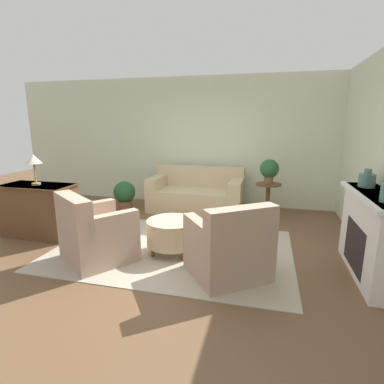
{
  "coord_description": "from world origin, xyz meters",
  "views": [
    {
      "loc": [
        1.28,
        -3.89,
        1.8
      ],
      "look_at": [
        0.15,
        0.55,
        0.75
      ],
      "focal_mm": 28.0,
      "sensor_mm": 36.0,
      "label": 1
    }
  ],
  "objects_px": {
    "armchair_right": "(229,248)",
    "ottoman_table": "(172,232)",
    "potted_plant_floor": "(125,194)",
    "table_lamp": "(33,161)",
    "potted_plant_on_side_table": "(269,170)",
    "vase_mantel_near": "(367,180)",
    "couch": "(196,195)",
    "side_table": "(268,195)",
    "dresser": "(39,209)",
    "armchair_left": "(95,235)"
  },
  "relations": [
    {
      "from": "couch",
      "to": "armchair_right",
      "type": "bearing_deg",
      "value": -68.83
    },
    {
      "from": "side_table",
      "to": "potted_plant_floor",
      "type": "distance_m",
      "value": 2.94
    },
    {
      "from": "potted_plant_floor",
      "to": "ottoman_table",
      "type": "bearing_deg",
      "value": -47.86
    },
    {
      "from": "couch",
      "to": "potted_plant_floor",
      "type": "distance_m",
      "value": 1.52
    },
    {
      "from": "armchair_left",
      "to": "couch",
      "type": "bearing_deg",
      "value": 74.4
    },
    {
      "from": "armchair_left",
      "to": "side_table",
      "type": "xyz_separation_m",
      "value": [
        2.21,
        2.49,
        0.1
      ]
    },
    {
      "from": "ottoman_table",
      "to": "potted_plant_floor",
      "type": "height_order",
      "value": "potted_plant_floor"
    },
    {
      "from": "dresser",
      "to": "potted_plant_floor",
      "type": "xyz_separation_m",
      "value": [
        0.67,
        1.68,
        -0.1
      ]
    },
    {
      "from": "ottoman_table",
      "to": "table_lamp",
      "type": "relative_size",
      "value": 1.47
    },
    {
      "from": "couch",
      "to": "vase_mantel_near",
      "type": "height_order",
      "value": "vase_mantel_near"
    },
    {
      "from": "side_table",
      "to": "vase_mantel_near",
      "type": "height_order",
      "value": "vase_mantel_near"
    },
    {
      "from": "armchair_left",
      "to": "table_lamp",
      "type": "bearing_deg",
      "value": 155.98
    },
    {
      "from": "armchair_right",
      "to": "vase_mantel_near",
      "type": "bearing_deg",
      "value": 27.15
    },
    {
      "from": "potted_plant_on_side_table",
      "to": "armchair_left",
      "type": "bearing_deg",
      "value": -131.55
    },
    {
      "from": "armchair_right",
      "to": "ottoman_table",
      "type": "xyz_separation_m",
      "value": [
        -0.87,
        0.49,
        -0.05
      ]
    },
    {
      "from": "armchair_right",
      "to": "vase_mantel_near",
      "type": "distance_m",
      "value": 1.95
    },
    {
      "from": "table_lamp",
      "to": "potted_plant_on_side_table",
      "type": "bearing_deg",
      "value": 27.5
    },
    {
      "from": "potted_plant_on_side_table",
      "to": "vase_mantel_near",
      "type": "bearing_deg",
      "value": -54.69
    },
    {
      "from": "dresser",
      "to": "vase_mantel_near",
      "type": "xyz_separation_m",
      "value": [
        4.79,
        0.2,
        0.67
      ]
    },
    {
      "from": "armchair_left",
      "to": "table_lamp",
      "type": "height_order",
      "value": "table_lamp"
    },
    {
      "from": "couch",
      "to": "armchair_left",
      "type": "height_order",
      "value": "armchair_left"
    },
    {
      "from": "couch",
      "to": "potted_plant_on_side_table",
      "type": "bearing_deg",
      "value": -7.37
    },
    {
      "from": "potted_plant_on_side_table",
      "to": "potted_plant_floor",
      "type": "height_order",
      "value": "potted_plant_on_side_table"
    },
    {
      "from": "armchair_right",
      "to": "armchair_left",
      "type": "bearing_deg",
      "value": 180.0
    },
    {
      "from": "armchair_left",
      "to": "potted_plant_on_side_table",
      "type": "height_order",
      "value": "potted_plant_on_side_table"
    },
    {
      "from": "side_table",
      "to": "couch",
      "type": "bearing_deg",
      "value": 172.63
    },
    {
      "from": "potted_plant_floor",
      "to": "armchair_left",
      "type": "bearing_deg",
      "value": -72.6
    },
    {
      "from": "vase_mantel_near",
      "to": "dresser",
      "type": "bearing_deg",
      "value": -177.56
    },
    {
      "from": "potted_plant_on_side_table",
      "to": "armchair_right",
      "type": "bearing_deg",
      "value": -99.61
    },
    {
      "from": "armchair_left",
      "to": "dresser",
      "type": "bearing_deg",
      "value": 155.98
    },
    {
      "from": "ottoman_table",
      "to": "potted_plant_on_side_table",
      "type": "relative_size",
      "value": 1.53
    },
    {
      "from": "dresser",
      "to": "vase_mantel_near",
      "type": "distance_m",
      "value": 4.84
    },
    {
      "from": "armchair_right",
      "to": "ottoman_table",
      "type": "distance_m",
      "value": 1.0
    },
    {
      "from": "ottoman_table",
      "to": "table_lamp",
      "type": "xyz_separation_m",
      "value": [
        -2.31,
        0.13,
        0.93
      ]
    },
    {
      "from": "vase_mantel_near",
      "to": "table_lamp",
      "type": "bearing_deg",
      "value": -177.56
    },
    {
      "from": "couch",
      "to": "table_lamp",
      "type": "distance_m",
      "value": 3.11
    },
    {
      "from": "vase_mantel_near",
      "to": "ottoman_table",
      "type": "bearing_deg",
      "value": -172.26
    },
    {
      "from": "potted_plant_floor",
      "to": "table_lamp",
      "type": "distance_m",
      "value": 2.01
    },
    {
      "from": "dresser",
      "to": "side_table",
      "type": "bearing_deg",
      "value": 27.5
    },
    {
      "from": "armchair_right",
      "to": "table_lamp",
      "type": "xyz_separation_m",
      "value": [
        -3.18,
        0.62,
        0.87
      ]
    },
    {
      "from": "couch",
      "to": "table_lamp",
      "type": "height_order",
      "value": "table_lamp"
    },
    {
      "from": "armchair_left",
      "to": "vase_mantel_near",
      "type": "bearing_deg",
      "value": 13.64
    },
    {
      "from": "ottoman_table",
      "to": "table_lamp",
      "type": "distance_m",
      "value": 2.49
    },
    {
      "from": "ottoman_table",
      "to": "dresser",
      "type": "height_order",
      "value": "dresser"
    },
    {
      "from": "armchair_left",
      "to": "ottoman_table",
      "type": "distance_m",
      "value": 1.04
    },
    {
      "from": "couch",
      "to": "side_table",
      "type": "relative_size",
      "value": 2.84
    },
    {
      "from": "ottoman_table",
      "to": "armchair_right",
      "type": "bearing_deg",
      "value": -29.25
    },
    {
      "from": "vase_mantel_near",
      "to": "armchair_right",
      "type": "bearing_deg",
      "value": -152.85
    },
    {
      "from": "armchair_right",
      "to": "ottoman_table",
      "type": "height_order",
      "value": "armchair_right"
    },
    {
      "from": "side_table",
      "to": "potted_plant_floor",
      "type": "height_order",
      "value": "side_table"
    }
  ]
}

